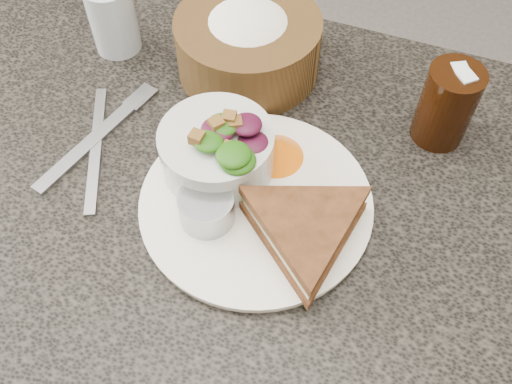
{
  "coord_description": "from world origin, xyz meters",
  "views": [
    {
      "loc": [
        0.2,
        -0.37,
        1.32
      ],
      "look_at": [
        0.06,
        -0.01,
        0.78
      ],
      "focal_mm": 40.0,
      "sensor_mm": 36.0,
      "label": 1
    }
  ],
  "objects_px": {
    "dinner_plate": "(256,204)",
    "dressing_ramekin": "(207,208)",
    "sandwich": "(305,230)",
    "water_glass": "(113,18)",
    "cola_glass": "(448,102)",
    "dining_table": "(226,307)",
    "bread_basket": "(248,37)",
    "salad_bowl": "(216,144)"
  },
  "relations": [
    {
      "from": "salad_bowl",
      "to": "water_glass",
      "type": "bearing_deg",
      "value": 144.66
    },
    {
      "from": "salad_bowl",
      "to": "cola_glass",
      "type": "distance_m",
      "value": 0.29
    },
    {
      "from": "dinner_plate",
      "to": "water_glass",
      "type": "height_order",
      "value": "water_glass"
    },
    {
      "from": "dining_table",
      "to": "dinner_plate",
      "type": "xyz_separation_m",
      "value": [
        0.06,
        -0.01,
        0.38
      ]
    },
    {
      "from": "sandwich",
      "to": "water_glass",
      "type": "relative_size",
      "value": 1.7
    },
    {
      "from": "dressing_ramekin",
      "to": "dinner_plate",
      "type": "bearing_deg",
      "value": 42.99
    },
    {
      "from": "dinner_plate",
      "to": "cola_glass",
      "type": "distance_m",
      "value": 0.27
    },
    {
      "from": "cola_glass",
      "to": "dining_table",
      "type": "bearing_deg",
      "value": -143.53
    },
    {
      "from": "sandwich",
      "to": "dressing_ramekin",
      "type": "bearing_deg",
      "value": -135.24
    },
    {
      "from": "dining_table",
      "to": "dinner_plate",
      "type": "distance_m",
      "value": 0.39
    },
    {
      "from": "cola_glass",
      "to": "water_glass",
      "type": "relative_size",
      "value": 1.18
    },
    {
      "from": "dining_table",
      "to": "sandwich",
      "type": "distance_m",
      "value": 0.43
    },
    {
      "from": "bread_basket",
      "to": "cola_glass",
      "type": "bearing_deg",
      "value": -5.81
    },
    {
      "from": "dressing_ramekin",
      "to": "cola_glass",
      "type": "distance_m",
      "value": 0.32
    },
    {
      "from": "salad_bowl",
      "to": "dressing_ramekin",
      "type": "xyz_separation_m",
      "value": [
        0.02,
        -0.07,
        -0.02
      ]
    },
    {
      "from": "bread_basket",
      "to": "water_glass",
      "type": "relative_size",
      "value": 1.98
    },
    {
      "from": "salad_bowl",
      "to": "water_glass",
      "type": "height_order",
      "value": "water_glass"
    },
    {
      "from": "dining_table",
      "to": "water_glass",
      "type": "distance_m",
      "value": 0.52
    },
    {
      "from": "dining_table",
      "to": "sandwich",
      "type": "relative_size",
      "value": 5.86
    },
    {
      "from": "cola_glass",
      "to": "dinner_plate",
      "type": "bearing_deg",
      "value": -133.21
    },
    {
      "from": "water_glass",
      "to": "cola_glass",
      "type": "bearing_deg",
      "value": -0.51
    },
    {
      "from": "bread_basket",
      "to": "cola_glass",
      "type": "distance_m",
      "value": 0.28
    },
    {
      "from": "bread_basket",
      "to": "water_glass",
      "type": "distance_m",
      "value": 0.2
    },
    {
      "from": "cola_glass",
      "to": "water_glass",
      "type": "height_order",
      "value": "cola_glass"
    },
    {
      "from": "dinner_plate",
      "to": "bread_basket",
      "type": "relative_size",
      "value": 1.37
    },
    {
      "from": "salad_bowl",
      "to": "dressing_ramekin",
      "type": "bearing_deg",
      "value": -76.1
    },
    {
      "from": "water_glass",
      "to": "dressing_ramekin",
      "type": "bearing_deg",
      "value": -43.75
    },
    {
      "from": "dinner_plate",
      "to": "dressing_ramekin",
      "type": "xyz_separation_m",
      "value": [
        -0.04,
        -0.04,
        0.03
      ]
    },
    {
      "from": "salad_bowl",
      "to": "dressing_ramekin",
      "type": "height_order",
      "value": "salad_bowl"
    },
    {
      "from": "sandwich",
      "to": "bread_basket",
      "type": "relative_size",
      "value": 0.86
    },
    {
      "from": "sandwich",
      "to": "water_glass",
      "type": "distance_m",
      "value": 0.43
    },
    {
      "from": "dining_table",
      "to": "cola_glass",
      "type": "xyz_separation_m",
      "value": [
        0.24,
        0.18,
        0.43
      ]
    },
    {
      "from": "sandwich",
      "to": "cola_glass",
      "type": "distance_m",
      "value": 0.25
    },
    {
      "from": "dressing_ramekin",
      "to": "cola_glass",
      "type": "height_order",
      "value": "cola_glass"
    },
    {
      "from": "dining_table",
      "to": "bread_basket",
      "type": "relative_size",
      "value": 5.02
    },
    {
      "from": "cola_glass",
      "to": "water_glass",
      "type": "distance_m",
      "value": 0.47
    },
    {
      "from": "dinner_plate",
      "to": "cola_glass",
      "type": "height_order",
      "value": "cola_glass"
    },
    {
      "from": "sandwich",
      "to": "water_glass",
      "type": "bearing_deg",
      "value": -172.55
    },
    {
      "from": "dining_table",
      "to": "salad_bowl",
      "type": "relative_size",
      "value": 7.29
    },
    {
      "from": "salad_bowl",
      "to": "dressing_ramekin",
      "type": "relative_size",
      "value": 2.14
    },
    {
      "from": "dining_table",
      "to": "bread_basket",
      "type": "height_order",
      "value": "bread_basket"
    },
    {
      "from": "dinner_plate",
      "to": "dressing_ramekin",
      "type": "height_order",
      "value": "dressing_ramekin"
    }
  ]
}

